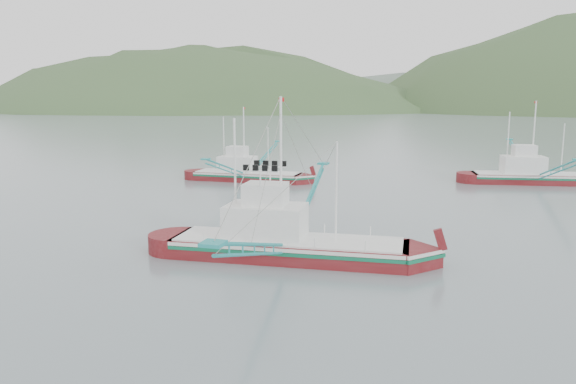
# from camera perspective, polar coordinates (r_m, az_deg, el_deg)

# --- Properties ---
(ground) EXTENTS (1200.00, 1200.00, 0.00)m
(ground) POSITION_cam_1_polar(r_m,az_deg,el_deg) (38.50, -2.56, -6.15)
(ground) COLOR slate
(ground) RESTS_ON ground
(main_boat) EXTENTS (15.70, 27.99, 11.34)m
(main_boat) POSITION_cam_1_polar(r_m,az_deg,el_deg) (36.79, -0.32, -4.28)
(main_boat) COLOR #5E0E11
(main_boat) RESTS_ON ground
(bg_boat_left) EXTENTS (13.55, 24.56, 9.94)m
(bg_boat_left) POSITION_cam_1_polar(r_m,az_deg,el_deg) (70.56, -4.28, 2.24)
(bg_boat_left) COLOR #5E0E11
(bg_boat_left) RESTS_ON ground
(bg_boat_right) EXTENTS (15.10, 26.42, 10.76)m
(bg_boat_right) POSITION_cam_1_polar(r_m,az_deg,el_deg) (74.50, 23.71, 2.13)
(bg_boat_right) COLOR #5E0E11
(bg_boat_right) RESTS_ON ground
(headland_left) EXTENTS (448.00, 308.00, 210.00)m
(headland_left) POSITION_cam_1_polar(r_m,az_deg,el_deg) (439.38, -9.47, 8.22)
(headland_left) COLOR #36522A
(headland_left) RESTS_ON ground
(ridge_distant) EXTENTS (960.00, 400.00, 240.00)m
(ridge_distant) POSITION_cam_1_polar(r_m,az_deg,el_deg) (595.33, 18.48, 8.22)
(ridge_distant) COLOR slate
(ridge_distant) RESTS_ON ground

